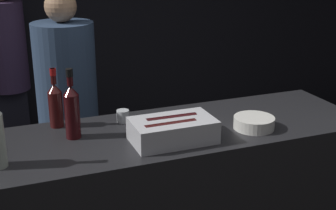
% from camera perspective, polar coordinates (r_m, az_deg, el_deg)
% --- Properties ---
extents(wall_back_chalkboard, '(6.40, 0.06, 2.80)m').
position_cam_1_polar(wall_back_chalkboard, '(4.47, -11.02, 11.53)').
color(wall_back_chalkboard, black).
rests_on(wall_back_chalkboard, ground_plane).
extents(ice_bin_with_bottles, '(0.39, 0.23, 0.11)m').
position_cam_1_polar(ice_bin_with_bottles, '(2.19, 0.55, -2.99)').
color(ice_bin_with_bottles, silver).
rests_on(ice_bin_with_bottles, bar_counter).
extents(bowl_white, '(0.21, 0.21, 0.06)m').
position_cam_1_polar(bowl_white, '(2.39, 10.44, -2.09)').
color(bowl_white, silver).
rests_on(bowl_white, bar_counter).
extents(candle_votive, '(0.07, 0.07, 0.06)m').
position_cam_1_polar(candle_votive, '(2.44, -5.52, -1.34)').
color(candle_votive, silver).
rests_on(candle_votive, bar_counter).
extents(red_wine_bottle_tall, '(0.07, 0.07, 0.30)m').
position_cam_1_polar(red_wine_bottle_tall, '(2.41, -13.56, 0.21)').
color(red_wine_bottle_tall, '#380F0F').
rests_on(red_wine_bottle_tall, bar_counter).
extents(red_wine_bottle_black_foil, '(0.07, 0.07, 0.34)m').
position_cam_1_polar(red_wine_bottle_black_foil, '(2.24, -11.64, -0.55)').
color(red_wine_bottle_black_foil, black).
rests_on(red_wine_bottle_black_foil, bar_counter).
extents(person_in_hoodie, '(0.41, 0.41, 1.68)m').
position_cam_1_polar(person_in_hoodie, '(3.32, -12.15, 0.45)').
color(person_in_hoodie, black).
rests_on(person_in_hoodie, ground_plane).
extents(person_blond_tee, '(0.34, 0.34, 1.74)m').
position_cam_1_polar(person_blond_tee, '(4.13, -18.92, 4.22)').
color(person_blond_tee, black).
rests_on(person_blond_tee, ground_plane).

